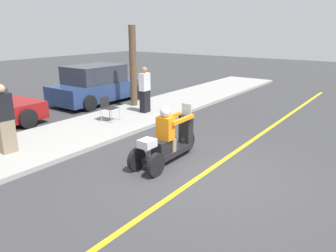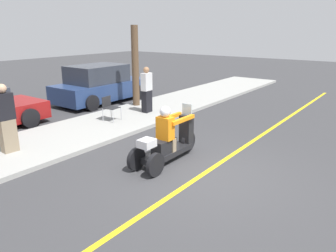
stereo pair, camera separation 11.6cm
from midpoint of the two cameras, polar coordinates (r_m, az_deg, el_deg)
ground_plane at (r=7.54m, az=6.64°, el=-8.30°), size 60.00×60.00×0.00m
lane_stripe at (r=7.63m, az=7.07°, el=-7.99°), size 24.00×0.12×0.01m
sidewalk_strip at (r=10.43m, az=-15.72°, el=-1.34°), size 28.00×2.80×0.12m
motorcycle_trike at (r=7.99m, az=0.43°, el=-2.76°), size 2.29×0.67×1.43m
spectator_by_tree at (r=12.28m, az=-3.46°, el=6.17°), size 0.41×0.26×1.70m
spectator_near_curb at (r=9.14m, az=-26.03°, el=0.99°), size 0.43×0.27×1.75m
folding_chair_curbside at (r=11.37m, az=-9.88°, el=3.48°), size 0.52×0.52×0.82m
parked_car_lot_far at (r=14.84m, az=-11.48°, el=7.02°), size 4.33×2.10×1.65m
tree_trunk at (r=13.38m, az=-5.46°, el=10.32°), size 0.28×0.28×3.18m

